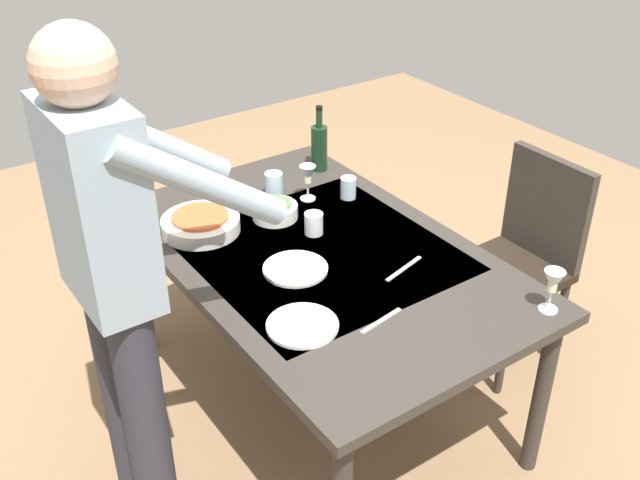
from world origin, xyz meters
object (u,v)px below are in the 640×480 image
at_px(side_bowl_salad, 274,210).
at_px(water_cup_far_left, 348,188).
at_px(chair_near, 525,249).
at_px(person_server, 116,269).
at_px(wine_bottle, 319,146).
at_px(water_cup_near_left, 274,185).
at_px(wine_glass_left, 308,176).
at_px(serving_bowl_pasta, 201,223).
at_px(dinner_plate_far, 295,269).
at_px(dinner_plate_near, 302,325).
at_px(dining_table, 320,266).
at_px(water_cup_near_right, 314,223).
at_px(wine_glass_right, 553,283).

bearing_deg(side_bowl_salad, water_cup_far_left, -94.92).
height_order(chair_near, person_server, person_server).
distance_m(wine_bottle, water_cup_near_left, 0.32).
bearing_deg(wine_glass_left, serving_bowl_pasta, 87.66).
relative_size(chair_near, dinner_plate_far, 3.96).
height_order(side_bowl_salad, dinner_plate_near, side_bowl_salad).
bearing_deg(person_server, dinner_plate_near, -120.97).
distance_m(dining_table, dinner_plate_near, 0.45).
xyz_separation_m(chair_near, water_cup_near_right, (0.34, 0.83, 0.23)).
distance_m(dining_table, wine_glass_right, 0.84).
distance_m(wine_bottle, serving_bowl_pasta, 0.71).
xyz_separation_m(dining_table, person_server, (-0.05, 0.77, 0.31)).
bearing_deg(water_cup_far_left, chair_near, -132.42).
relative_size(wine_glass_left, water_cup_far_left, 1.68).
height_order(wine_glass_left, water_cup_near_right, wine_glass_left).
bearing_deg(dinner_plate_far, wine_bottle, -40.69).
distance_m(wine_glass_right, water_cup_near_left, 1.22).
height_order(dining_table, chair_near, chair_near).
distance_m(water_cup_near_right, dinner_plate_far, 0.26).
bearing_deg(wine_bottle, wine_glass_right, -179.58).
bearing_deg(water_cup_far_left, side_bowl_salad, 85.08).
bearing_deg(chair_near, dining_table, 75.97).
distance_m(chair_near, dinner_plate_far, 1.06).
distance_m(dining_table, water_cup_near_right, 0.17).
bearing_deg(dinner_plate_near, wine_glass_left, -35.22).
xyz_separation_m(water_cup_near_right, dinner_plate_far, (-0.17, 0.20, -0.04)).
bearing_deg(wine_bottle, dining_table, 145.41).
bearing_deg(wine_bottle, serving_bowl_pasta, 105.36).
bearing_deg(dining_table, serving_bowl_pasta, 36.83).
bearing_deg(chair_near, wine_glass_right, 135.52).
distance_m(dining_table, wine_glass_left, 0.45).
height_order(water_cup_near_left, side_bowl_salad, water_cup_near_left).
distance_m(wine_glass_right, serving_bowl_pasta, 1.30).
bearing_deg(water_cup_far_left, water_cup_near_left, 52.57).
height_order(chair_near, dinner_plate_far, chair_near).
bearing_deg(water_cup_near_left, dinner_plate_far, 155.65).
distance_m(chair_near, wine_bottle, 0.98).
height_order(dining_table, water_cup_near_right, water_cup_near_right).
distance_m(wine_bottle, wine_glass_right, 1.29).
distance_m(person_server, wine_glass_left, 1.06).
bearing_deg(wine_glass_right, dining_table, 29.40).
bearing_deg(chair_near, wine_glass_left, 49.87).
xyz_separation_m(wine_glass_left, water_cup_near_right, (-0.24, 0.14, -0.06)).
bearing_deg(side_bowl_salad, wine_glass_right, -158.42).
bearing_deg(serving_bowl_pasta, dinner_plate_near, 178.99).
distance_m(wine_glass_left, water_cup_near_left, 0.15).
bearing_deg(water_cup_near_right, wine_glass_right, -157.51).
relative_size(wine_bottle, side_bowl_salad, 1.64).
xyz_separation_m(wine_glass_left, side_bowl_salad, (-0.05, 0.19, -0.07)).
relative_size(person_server, wine_bottle, 5.71).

